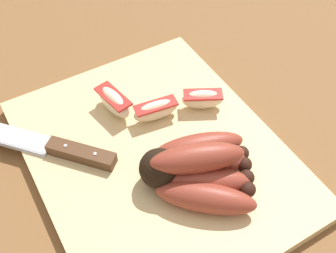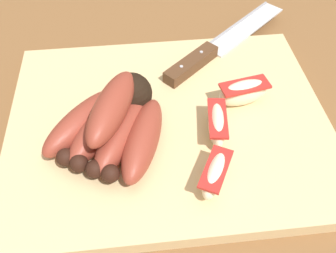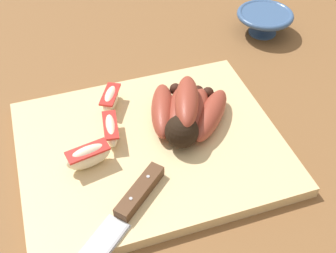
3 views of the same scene
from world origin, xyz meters
name	(u,v)px [view 2 (image 2 of 3)]	position (x,y,z in m)	size (l,w,h in m)	color
ground_plane	(161,135)	(0.00, 0.00, 0.00)	(6.00, 6.00, 0.00)	brown
cutting_board	(169,124)	(-0.01, -0.01, 0.01)	(0.42, 0.33, 0.02)	#DBBC84
banana_bunch	(114,122)	(0.06, 0.01, 0.05)	(0.17, 0.17, 0.07)	black
chefs_knife	(211,50)	(-0.09, -0.14, 0.03)	(0.23, 0.21, 0.02)	silver
apple_wedge_near	(215,174)	(-0.05, 0.09, 0.04)	(0.05, 0.07, 0.03)	#F4E5C1
apple_wedge_middle	(217,123)	(-0.07, 0.02, 0.04)	(0.03, 0.07, 0.03)	#F4E5C1
apple_wedge_far	(244,92)	(-0.11, -0.03, 0.04)	(0.07, 0.04, 0.04)	#F4E5C1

